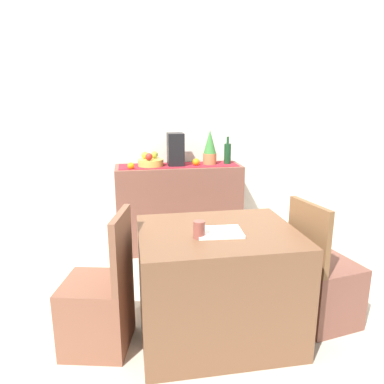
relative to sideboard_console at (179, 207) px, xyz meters
The scene contains 18 objects.
ground_plane 1.03m from the sideboard_console, 85.43° to the right, with size 6.40×6.40×0.02m, color beige.
room_wall_rear 0.94m from the sideboard_console, 74.21° to the left, with size 6.40×0.06×2.70m, color silver.
sideboard_console is the anchor object (origin of this frame).
table_runner 0.45m from the sideboard_console, ahead, with size 1.20×0.32×0.01m, color maroon.
fruit_bowl 0.56m from the sideboard_console, behind, with size 0.25×0.25×0.07m, color gold.
apple_front 0.64m from the sideboard_console, 166.32° to the right, with size 0.07×0.07×0.07m, color #B22821.
apple_center 0.61m from the sideboard_console, 168.01° to the left, with size 0.07×0.07×0.07m, color #91A02F.
apple_upper 0.65m from the sideboard_console, behind, with size 0.07×0.07×0.07m, color gold.
wine_bottle 0.76m from the sideboard_console, ahead, with size 0.07×0.07×0.28m.
coffee_maker 0.61m from the sideboard_console, behind, with size 0.16×0.18×0.33m, color black.
potted_plant 0.70m from the sideboard_console, ahead, with size 0.14×0.14×0.36m.
orange_loose_near_bowl 0.69m from the sideboard_console, 165.98° to the right, with size 0.07×0.07×0.07m, color orange.
orange_loose_far 0.52m from the sideboard_console, 13.64° to the right, with size 0.08×0.08×0.08m, color orange.
dining_table 1.51m from the sideboard_console, 88.19° to the right, with size 1.01×0.81×0.74m, color brown.
open_book 1.59m from the sideboard_console, 88.43° to the right, with size 0.28×0.21×0.02m, color white.
coffee_cup 1.65m from the sideboard_console, 93.41° to the right, with size 0.07×0.07×0.11m, color brown.
chair_near_window 1.68m from the sideboard_console, 115.51° to the right, with size 0.48×0.48×0.90m.
chair_by_corner 1.72m from the sideboard_console, 61.62° to the right, with size 0.47×0.47×0.90m.
Camera 1 is at (-0.56, -2.73, 1.56)m, focal length 34.31 mm.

